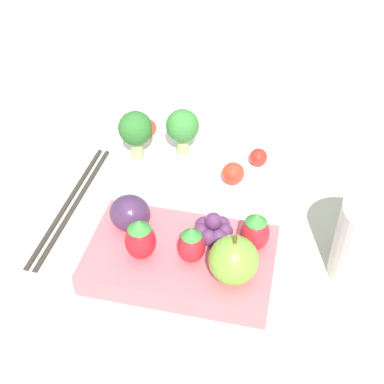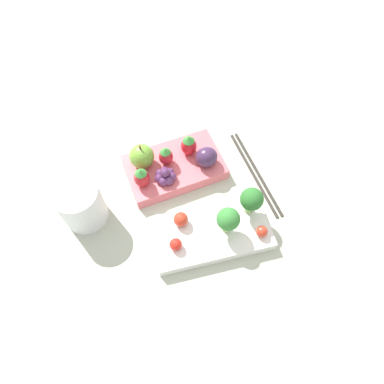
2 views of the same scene
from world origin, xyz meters
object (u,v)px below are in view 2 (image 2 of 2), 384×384
strawberry_0 (142,177)px  plum (207,157)px  bento_box_fruit (175,167)px  cherry_tomato_0 (176,244)px  strawberry_1 (189,145)px  cherry_tomato_1 (181,219)px  drinking_cup (81,205)px  broccoli_floret_1 (252,200)px  strawberry_2 (166,156)px  apple (142,156)px  cherry_tomato_2 (262,231)px  chopsticks_pair (256,172)px  broccoli_floret_0 (228,220)px  bento_box_savoury (211,233)px  grape_cluster (165,176)px

strawberry_0 → plum: size_ratio=1.06×
bento_box_fruit → cherry_tomato_0: cherry_tomato_0 is taller
strawberry_1 → plum: size_ratio=1.11×
bento_box_fruit → cherry_tomato_0: bearing=70.0°
cherry_tomato_1 → drinking_cup: drinking_cup is taller
bento_box_fruit → strawberry_0: strawberry_0 is taller
broccoli_floret_1 → strawberry_2: broccoli_floret_1 is taller
broccoli_floret_1 → drinking_cup: bearing=-22.2°
strawberry_2 → apple: bearing=-18.2°
cherry_tomato_2 → drinking_cup: size_ratio=0.23×
cherry_tomato_0 → chopsticks_pair: size_ratio=0.10×
broccoli_floret_0 → apple: same height
strawberry_1 → strawberry_0: bearing=18.1°
plum → apple: bearing=-21.4°
broccoli_floret_1 → apple: bearing=-49.3°
bento_box_fruit → broccoli_floret_1: broccoli_floret_1 is taller
strawberry_0 → strawberry_2: bearing=-152.9°
cherry_tomato_1 → strawberry_2: (-0.02, -0.13, 0.01)m
bento_box_savoury → broccoli_floret_0: broccoli_floret_0 is taller
plum → grape_cluster: (0.09, 0.00, -0.01)m
bento_box_savoury → cherry_tomato_0: size_ratio=10.16×
broccoli_floret_0 → cherry_tomato_0: size_ratio=2.80×
cherry_tomato_2 → broccoli_floret_1: bearing=-90.8°
strawberry_0 → strawberry_2: strawberry_0 is taller
apple → plum: 0.12m
cherry_tomato_2 → grape_cluster: grape_cluster is taller
chopsticks_pair → grape_cluster: bearing=-12.8°
broccoli_floret_0 → strawberry_0: size_ratio=1.35×
cherry_tomato_1 → strawberry_0: (0.04, -0.10, 0.01)m
cherry_tomato_1 → strawberry_1: strawberry_1 is taller
cherry_tomato_2 → cherry_tomato_1: bearing=-31.1°
broccoli_floret_0 → drinking_cup: 0.26m
strawberry_2 → plum: bearing=156.7°
broccoli_floret_1 → strawberry_1: broccoli_floret_1 is taller
broccoli_floret_0 → strawberry_1: bearing=-90.3°
cherry_tomato_1 → drinking_cup: (0.15, -0.09, 0.01)m
broccoli_floret_1 → cherry_tomato_1: 0.13m
plum → strawberry_1: bearing=-58.8°
strawberry_2 → broccoli_floret_0: bearing=105.8°
strawberry_2 → drinking_cup: 0.18m
strawberry_2 → chopsticks_pair: (-0.16, 0.08, -0.04)m
cherry_tomato_1 → strawberry_2: 0.13m
cherry_tomato_2 → strawberry_0: strawberry_0 is taller
strawberry_0 → grape_cluster: strawberry_0 is taller
broccoli_floret_1 → strawberry_1: size_ratio=1.32×
broccoli_floret_0 → drinking_cup: drinking_cup is taller
plum → cherry_tomato_0: bearing=49.9°
apple → chopsticks_pair: apple is taller
strawberry_1 → chopsticks_pair: (-0.11, 0.08, -0.05)m
strawberry_0 → grape_cluster: bearing=171.8°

